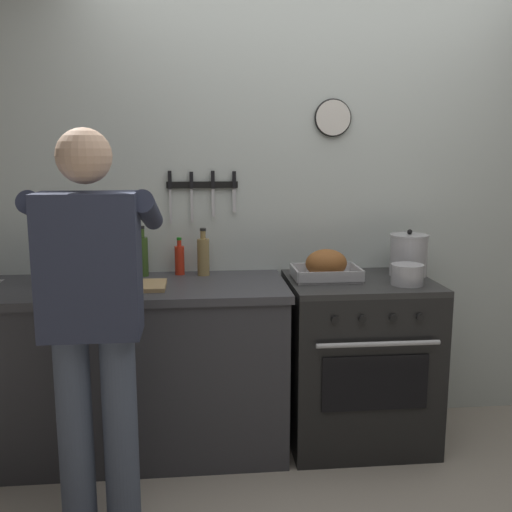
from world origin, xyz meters
TOP-DOWN VIEW (x-y plane):
  - wall_back at (-0.00, 1.35)m, footprint 6.00×0.13m
  - counter_block at (-1.21, 0.99)m, footprint 2.03×0.65m
  - stove at (0.22, 0.99)m, footprint 0.76×0.67m
  - person_cook at (-1.05, 0.31)m, footprint 0.51×0.63m
  - roasting_pan at (0.04, 1.02)m, footprint 0.35×0.26m
  - stock_pot at (0.51, 1.08)m, footprint 0.21×0.21m
  - saucepan at (0.42, 0.85)m, footprint 0.16×0.16m
  - cutting_board at (-0.98, 0.92)m, footprint 0.36×0.24m
  - bottle_wine_red at (-1.17, 1.14)m, footprint 0.08×0.08m
  - bottle_olive_oil at (-0.93, 1.20)m, footprint 0.06×0.06m
  - bottle_dish_soap at (-1.40, 1.04)m, footprint 0.06×0.06m
  - bottle_cooking_oil at (-1.09, 1.07)m, footprint 0.07×0.07m
  - bottle_vinegar at (-0.61, 1.19)m, footprint 0.07×0.07m
  - bottle_hot_sauce at (-0.74, 1.22)m, footprint 0.05×0.05m

SIDE VIEW (x-z plane):
  - stove at x=0.22m, z-range 0.00..0.90m
  - counter_block at x=-1.21m, z-range 0.01..0.91m
  - cutting_board at x=-0.98m, z-range 0.90..0.92m
  - person_cook at x=-1.05m, z-range 0.12..1.78m
  - saucepan at x=0.42m, z-range 0.90..1.01m
  - roasting_pan at x=0.04m, z-range 0.89..1.05m
  - bottle_hot_sauce at x=-0.74m, z-range 0.88..1.09m
  - bottle_dish_soap at x=-1.40m, z-range 0.88..1.12m
  - bottle_vinegar at x=-0.61m, z-range 0.88..1.14m
  - stock_pot at x=0.51m, z-range 0.89..1.14m
  - bottle_olive_oil at x=-0.93m, z-range 0.88..1.15m
  - bottle_cooking_oil at x=-1.09m, z-range 0.88..1.16m
  - bottle_wine_red at x=-1.17m, z-range 0.87..1.19m
  - wall_back at x=0.00m, z-range 0.00..2.60m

